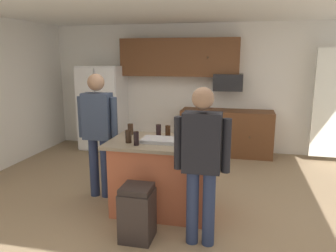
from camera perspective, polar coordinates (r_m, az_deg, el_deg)
floor at (r=4.54m, az=0.40°, el=-13.34°), size 7.04×7.04×0.00m
ceiling at (r=4.15m, az=0.46°, el=21.10°), size 7.04×7.04×0.00m
back_wall at (r=6.89m, az=5.52°, el=6.63°), size 6.40×0.10×2.60m
cabinet_run_upper at (r=6.73m, az=1.95°, el=11.88°), size 2.40×0.38×0.75m
cabinet_run_lower at (r=6.66m, az=10.13°, el=-1.11°), size 1.80×0.63×0.90m
refrigerator at (r=7.09m, az=-11.28°, el=3.16°), size 0.88×0.76×1.76m
microwave_over_range at (r=6.53m, az=10.47°, el=7.51°), size 0.56×0.40×0.32m
kitchen_island at (r=4.18m, az=-0.93°, el=-8.67°), size 1.32×0.88×0.92m
person_guest_right at (r=3.31m, az=5.90°, el=-5.42°), size 0.57×0.22×1.66m
person_elder_center at (r=4.56m, az=-12.13°, el=-0.22°), size 0.57×0.23×1.72m
glass_pilsner at (r=3.85m, az=-5.56°, el=-2.18°), size 0.06×0.06×0.16m
glass_stout_tall at (r=4.27m, az=-1.67°, el=-0.76°), size 0.07×0.07×0.15m
mug_blue_stoneware at (r=4.17m, az=1.85°, el=-1.46°), size 0.12×0.08×0.10m
glass_short_whisky at (r=4.22m, az=-0.03°, el=-0.93°), size 0.07×0.07×0.15m
glass_dark_ale at (r=4.38m, az=-6.57°, el=-0.56°), size 0.07×0.07×0.15m
tumbler_amber at (r=3.97m, az=-6.90°, el=-1.83°), size 0.08×0.08×0.15m
serving_tray at (r=4.00m, az=-1.39°, el=-2.47°), size 0.44×0.30×0.04m
trash_bin at (r=3.64m, az=-5.38°, el=-14.87°), size 0.34×0.34×0.61m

